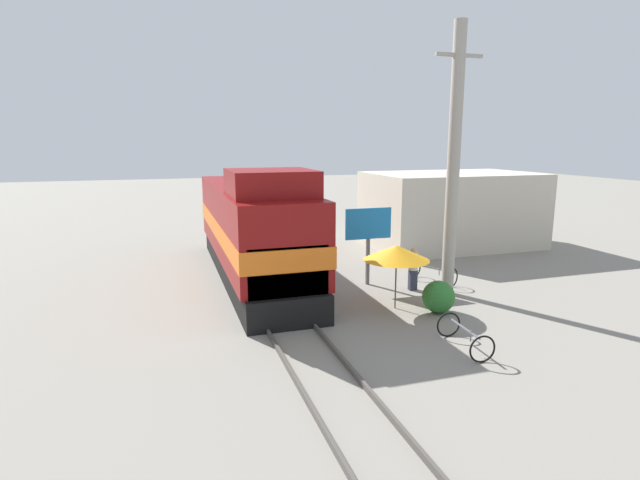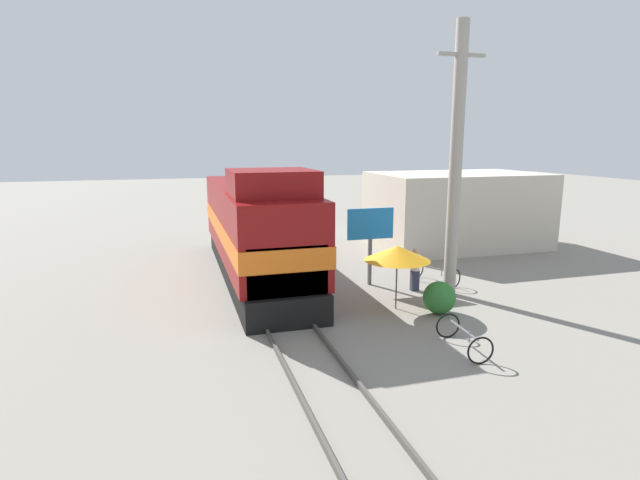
{
  "view_description": "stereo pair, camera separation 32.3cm",
  "coord_description": "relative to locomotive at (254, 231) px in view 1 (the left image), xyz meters",
  "views": [
    {
      "loc": [
        -3.44,
        -16.49,
        5.59
      ],
      "look_at": [
        1.2,
        -1.91,
        2.51
      ],
      "focal_mm": 28.0,
      "sensor_mm": 36.0,
      "label": 1
    },
    {
      "loc": [
        -3.14,
        -16.58,
        5.59
      ],
      "look_at": [
        1.2,
        -1.91,
        2.51
      ],
      "focal_mm": 28.0,
      "sensor_mm": 36.0,
      "label": 2
    }
  ],
  "objects": [
    {
      "name": "vendor_umbrella",
      "position": [
        3.85,
        -5.02,
        -0.09
      ],
      "size": [
        2.2,
        2.2,
        2.17
      ],
      "color": "#4C4C4C",
      "rests_on": "ground_plane"
    },
    {
      "name": "rail_near",
      "position": [
        -0.72,
        -3.09,
        -1.93
      ],
      "size": [
        0.08,
        28.12,
        0.15
      ],
      "primitive_type": "cube",
      "color": "#4C4742",
      "rests_on": "ground_plane"
    },
    {
      "name": "shrub_cluster",
      "position": [
        5.01,
        -5.84,
        -1.48
      ],
      "size": [
        1.07,
        1.07,
        1.07
      ],
      "primitive_type": "sphere",
      "color": "#2D722D",
      "rests_on": "ground_plane"
    },
    {
      "name": "building_block_distant",
      "position": [
        11.27,
        3.49,
        -0.07
      ],
      "size": [
        8.65,
        5.43,
        3.88
      ],
      "primitive_type": "cube",
      "color": "beige",
      "rests_on": "ground_plane"
    },
    {
      "name": "person_bystander",
      "position": [
        5.42,
        -3.31,
        -1.13
      ],
      "size": [
        0.34,
        0.34,
        1.63
      ],
      "color": "#2D3347",
      "rests_on": "ground_plane"
    },
    {
      "name": "bicycle",
      "position": [
        6.65,
        -2.65,
        -1.62
      ],
      "size": [
        1.41,
        2.02,
        0.76
      ],
      "rotation": [
        0.0,
        0.0,
        0.39
      ],
      "color": "black",
      "rests_on": "ground_plane"
    },
    {
      "name": "bicycle_spare",
      "position": [
        4.15,
        -8.65,
        -1.63
      ],
      "size": [
        0.85,
        1.86,
        0.74
      ],
      "rotation": [
        0.0,
        0.0,
        -0.06
      ],
      "color": "black",
      "rests_on": "ground_plane"
    },
    {
      "name": "locomotive",
      "position": [
        0.0,
        0.0,
        0.0
      ],
      "size": [
        2.95,
        12.7,
        4.63
      ],
      "color": "black",
      "rests_on": "ground_plane"
    },
    {
      "name": "billboard_sign",
      "position": [
        4.09,
        -2.09,
        0.22
      ],
      "size": [
        1.88,
        0.12,
        3.02
      ],
      "color": "#595959",
      "rests_on": "ground_plane"
    },
    {
      "name": "ground_plane",
      "position": [
        0.0,
        -3.09,
        -2.01
      ],
      "size": [
        120.0,
        120.0,
        0.0
      ],
      "primitive_type": "plane",
      "color": "gray"
    },
    {
      "name": "utility_pole",
      "position": [
        6.44,
        -4.07,
        2.81
      ],
      "size": [
        1.8,
        0.45,
        9.55
      ],
      "color": "#9E998E",
      "rests_on": "ground_plane"
    },
    {
      "name": "rail_far",
      "position": [
        0.72,
        -3.09,
        -1.93
      ],
      "size": [
        0.08,
        28.12,
        0.15
      ],
      "primitive_type": "cube",
      "color": "#4C4742",
      "rests_on": "ground_plane"
    }
  ]
}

